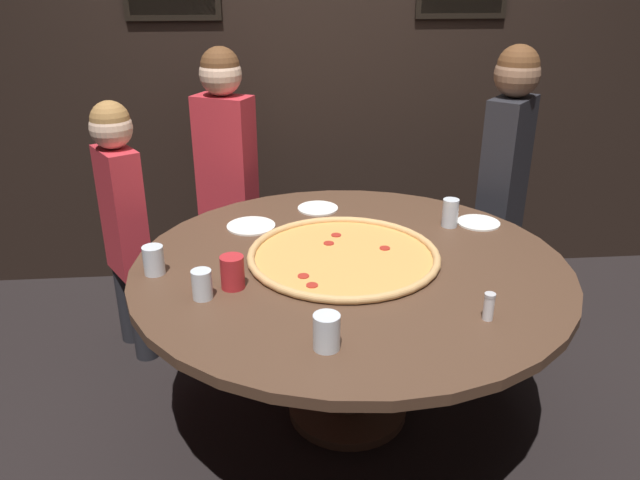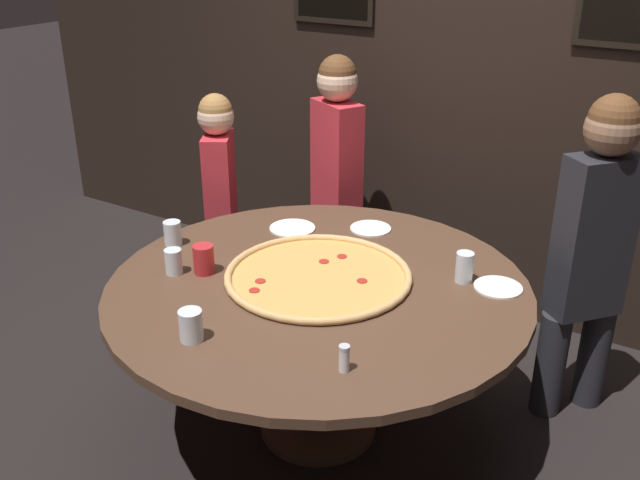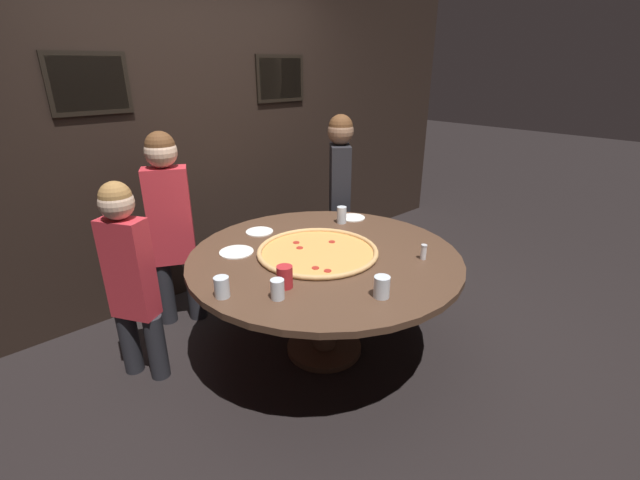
{
  "view_description": "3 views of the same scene",
  "coord_description": "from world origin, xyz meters",
  "px_view_note": "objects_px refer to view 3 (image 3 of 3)",
  "views": [
    {
      "loc": [
        -0.32,
        -2.22,
        1.83
      ],
      "look_at": [
        -0.12,
        0.07,
        0.81
      ],
      "focal_mm": 35.0,
      "sensor_mm": 36.0,
      "label": 1
    },
    {
      "loc": [
        1.38,
        -2.18,
        2.12
      ],
      "look_at": [
        0.03,
        -0.04,
        0.96
      ],
      "focal_mm": 40.0,
      "sensor_mm": 36.0,
      "label": 2
    },
    {
      "loc": [
        -1.72,
        -1.82,
        1.87
      ],
      "look_at": [
        -0.08,
        -0.04,
        0.87
      ],
      "focal_mm": 24.0,
      "sensor_mm": 36.0,
      "label": 3
    }
  ],
  "objects_px": {
    "white_plate_right_side": "(259,232)",
    "white_plate_near_front": "(236,252)",
    "white_plate_beside_cup": "(353,218)",
    "diner_centre_back": "(130,273)",
    "giant_pizza": "(318,251)",
    "drink_cup_by_shaker": "(277,289)",
    "drink_cup_centre_back": "(342,215)",
    "diner_far_right": "(340,189)",
    "drink_cup_near_left": "(222,287)",
    "dining_table": "(325,270)",
    "drink_cup_far_right": "(382,287)",
    "condiment_shaker": "(424,252)",
    "diner_side_left": "(170,220)",
    "drink_cup_front_edge": "(285,277)"
  },
  "relations": [
    {
      "from": "diner_side_left",
      "to": "condiment_shaker",
      "type": "bearing_deg",
      "value": 148.96
    },
    {
      "from": "drink_cup_front_edge",
      "to": "drink_cup_by_shaker",
      "type": "distance_m",
      "value": 0.13
    },
    {
      "from": "drink_cup_front_edge",
      "to": "drink_cup_by_shaker",
      "type": "relative_size",
      "value": 1.15
    },
    {
      "from": "diner_far_right",
      "to": "condiment_shaker",
      "type": "bearing_deg",
      "value": 18.05
    },
    {
      "from": "condiment_shaker",
      "to": "drink_cup_far_right",
      "type": "bearing_deg",
      "value": -167.45
    },
    {
      "from": "white_plate_right_side",
      "to": "condiment_shaker",
      "type": "relative_size",
      "value": 2.03
    },
    {
      "from": "drink_cup_near_left",
      "to": "diner_side_left",
      "type": "xyz_separation_m",
      "value": [
        0.22,
        1.08,
        0.03
      ]
    },
    {
      "from": "drink_cup_far_right",
      "to": "diner_side_left",
      "type": "xyz_separation_m",
      "value": [
        -0.39,
        1.65,
        0.03
      ]
    },
    {
      "from": "giant_pizza",
      "to": "drink_cup_by_shaker",
      "type": "relative_size",
      "value": 7.21
    },
    {
      "from": "drink_cup_far_right",
      "to": "drink_cup_by_shaker",
      "type": "relative_size",
      "value": 1.07
    },
    {
      "from": "drink_cup_centre_back",
      "to": "white_plate_beside_cup",
      "type": "relative_size",
      "value": 0.66
    },
    {
      "from": "diner_side_left",
      "to": "drink_cup_near_left",
      "type": "bearing_deg",
      "value": 105.51
    },
    {
      "from": "drink_cup_near_left",
      "to": "white_plate_near_front",
      "type": "xyz_separation_m",
      "value": [
        0.36,
        0.44,
        -0.05
      ]
    },
    {
      "from": "drink_cup_centre_back",
      "to": "white_plate_right_side",
      "type": "relative_size",
      "value": 0.65
    },
    {
      "from": "drink_cup_front_edge",
      "to": "drink_cup_by_shaker",
      "type": "height_order",
      "value": "drink_cup_front_edge"
    },
    {
      "from": "diner_centre_back",
      "to": "white_plate_right_side",
      "type": "bearing_deg",
      "value": -121.21
    },
    {
      "from": "giant_pizza",
      "to": "drink_cup_centre_back",
      "type": "xyz_separation_m",
      "value": [
        0.52,
        0.3,
        0.05
      ]
    },
    {
      "from": "drink_cup_far_right",
      "to": "diner_centre_back",
      "type": "height_order",
      "value": "diner_centre_back"
    },
    {
      "from": "dining_table",
      "to": "diner_far_right",
      "type": "height_order",
      "value": "diner_far_right"
    },
    {
      "from": "white_plate_near_front",
      "to": "diner_far_right",
      "type": "bearing_deg",
      "value": 15.25
    },
    {
      "from": "drink_cup_by_shaker",
      "to": "condiment_shaker",
      "type": "xyz_separation_m",
      "value": [
        0.96,
        -0.23,
        -0.01
      ]
    },
    {
      "from": "dining_table",
      "to": "drink_cup_centre_back",
      "type": "xyz_separation_m",
      "value": [
        0.5,
        0.34,
        0.18
      ]
    },
    {
      "from": "drink_cup_centre_back",
      "to": "drink_cup_by_shaker",
      "type": "relative_size",
      "value": 1.19
    },
    {
      "from": "drink_cup_centre_back",
      "to": "drink_cup_near_left",
      "type": "bearing_deg",
      "value": -163.78
    },
    {
      "from": "white_plate_near_front",
      "to": "white_plate_beside_cup",
      "type": "bearing_deg",
      "value": -2.84
    },
    {
      "from": "diner_far_right",
      "to": "drink_cup_centre_back",
      "type": "bearing_deg",
      "value": -3.45
    },
    {
      "from": "drink_cup_front_edge",
      "to": "diner_side_left",
      "type": "distance_m",
      "value": 1.22
    },
    {
      "from": "drink_cup_near_left",
      "to": "drink_cup_by_shaker",
      "type": "bearing_deg",
      "value": -46.53
    },
    {
      "from": "diner_side_left",
      "to": "white_plate_near_front",
      "type": "bearing_deg",
      "value": 129.38
    },
    {
      "from": "diner_side_left",
      "to": "diner_far_right",
      "type": "distance_m",
      "value": 1.47
    },
    {
      "from": "drink_cup_by_shaker",
      "to": "drink_cup_near_left",
      "type": "bearing_deg",
      "value": 133.47
    },
    {
      "from": "giant_pizza",
      "to": "drink_cup_near_left",
      "type": "relative_size",
      "value": 6.94
    },
    {
      "from": "drink_cup_by_shaker",
      "to": "white_plate_right_side",
      "type": "height_order",
      "value": "drink_cup_by_shaker"
    },
    {
      "from": "drink_cup_centre_back",
      "to": "diner_far_right",
      "type": "bearing_deg",
      "value": 46.38
    },
    {
      "from": "white_plate_beside_cup",
      "to": "condiment_shaker",
      "type": "bearing_deg",
      "value": -106.16
    },
    {
      "from": "drink_cup_far_right",
      "to": "condiment_shaker",
      "type": "height_order",
      "value": "drink_cup_far_right"
    },
    {
      "from": "white_plate_near_front",
      "to": "diner_centre_back",
      "type": "height_order",
      "value": "diner_centre_back"
    },
    {
      "from": "diner_far_right",
      "to": "drink_cup_far_right",
      "type": "bearing_deg",
      "value": 2.27
    },
    {
      "from": "white_plate_right_side",
      "to": "white_plate_near_front",
      "type": "bearing_deg",
      "value": -148.48
    },
    {
      "from": "drink_cup_near_left",
      "to": "diner_centre_back",
      "type": "bearing_deg",
      "value": 111.21
    },
    {
      "from": "dining_table",
      "to": "drink_cup_near_left",
      "type": "distance_m",
      "value": 0.78
    },
    {
      "from": "dining_table",
      "to": "giant_pizza",
      "type": "distance_m",
      "value": 0.14
    },
    {
      "from": "giant_pizza",
      "to": "diner_centre_back",
      "type": "height_order",
      "value": "diner_centre_back"
    },
    {
      "from": "white_plate_right_side",
      "to": "diner_side_left",
      "type": "bearing_deg",
      "value": 135.82
    },
    {
      "from": "drink_cup_centre_back",
      "to": "diner_far_right",
      "type": "xyz_separation_m",
      "value": [
        0.41,
        0.43,
        0.04
      ]
    },
    {
      "from": "dining_table",
      "to": "diner_side_left",
      "type": "bearing_deg",
      "value": 117.25
    },
    {
      "from": "giant_pizza",
      "to": "drink_cup_by_shaker",
      "type": "xyz_separation_m",
      "value": [
        -0.54,
        -0.28,
        0.04
      ]
    },
    {
      "from": "drink_cup_centre_back",
      "to": "white_plate_near_front",
      "type": "distance_m",
      "value": 0.9
    },
    {
      "from": "giant_pizza",
      "to": "white_plate_near_front",
      "type": "height_order",
      "value": "giant_pizza"
    },
    {
      "from": "diner_far_right",
      "to": "white_plate_beside_cup",
      "type": "bearing_deg",
      "value": 7.39
    }
  ]
}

